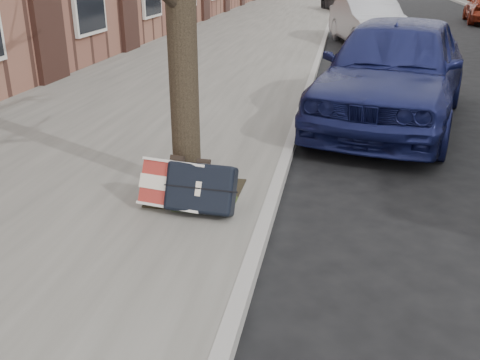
% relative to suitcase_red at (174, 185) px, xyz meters
% --- Properties ---
extents(ground, '(120.00, 120.00, 0.00)m').
position_rel_suitcase_red_xyz_m(ground, '(2.11, -0.82, -0.35)').
color(ground, black).
rests_on(ground, ground).
extents(near_sidewalk, '(5.00, 70.00, 0.12)m').
position_rel_suitcase_red_xyz_m(near_sidewalk, '(-1.59, 14.18, -0.29)').
color(near_sidewalk, gray).
rests_on(near_sidewalk, ground).
extents(dirt_patch, '(0.85, 0.85, 0.02)m').
position_rel_suitcase_red_xyz_m(dirt_patch, '(0.11, 0.38, -0.23)').
color(dirt_patch, black).
rests_on(dirt_patch, near_sidewalk).
extents(suitcase_red, '(0.65, 0.43, 0.47)m').
position_rel_suitcase_red_xyz_m(suitcase_red, '(0.00, 0.00, 0.00)').
color(suitcase_red, maroon).
rests_on(suitcase_red, near_sidewalk).
extents(suitcase_navy, '(0.65, 0.41, 0.49)m').
position_rel_suitcase_red_xyz_m(suitcase_navy, '(0.27, -0.03, 0.01)').
color(suitcase_navy, black).
rests_on(suitcase_navy, near_sidewalk).
extents(car_near_front, '(2.84, 4.96, 1.59)m').
position_rel_suitcase_red_xyz_m(car_near_front, '(2.20, 3.84, 0.44)').
color(car_near_front, '#141949').
rests_on(car_near_front, ground).
extents(car_near_mid, '(2.37, 4.30, 1.34)m').
position_rel_suitcase_red_xyz_m(car_near_mid, '(2.09, 11.97, 0.32)').
color(car_near_mid, '#AAABB2').
rests_on(car_near_mid, ground).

